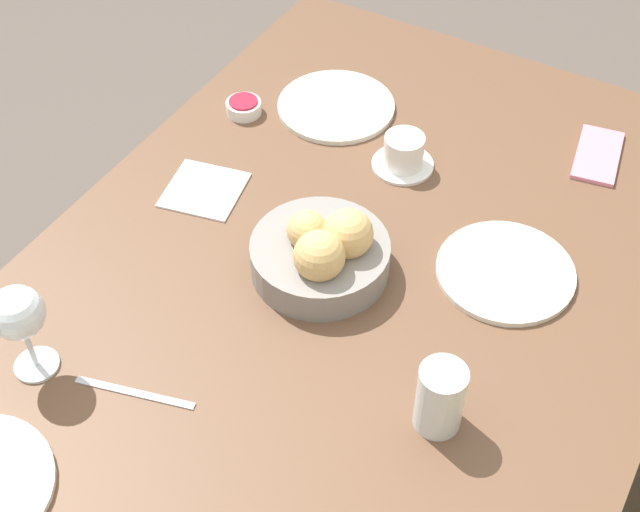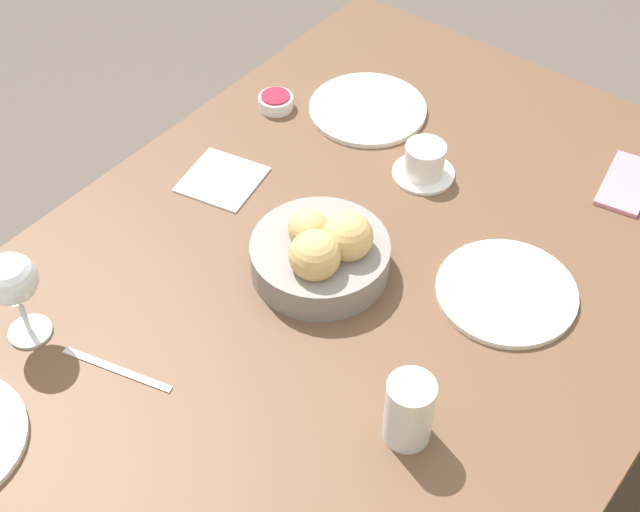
# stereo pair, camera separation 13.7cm
# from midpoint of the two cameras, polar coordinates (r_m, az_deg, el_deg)

# --- Properties ---
(dining_table) EXTENTS (1.60, 0.97, 0.72)m
(dining_table) POSITION_cam_midpoint_polar(r_m,az_deg,el_deg) (1.38, -3.03, -6.46)
(dining_table) COLOR brown
(dining_table) RESTS_ON ground_plane
(bread_basket) EXTENTS (0.22, 0.22, 0.12)m
(bread_basket) POSITION_cam_midpoint_polar(r_m,az_deg,el_deg) (1.36, -2.72, 0.09)
(bread_basket) COLOR gray
(bread_basket) RESTS_ON dining_table
(plate_near_left) EXTENTS (0.22, 0.22, 0.01)m
(plate_near_left) POSITION_cam_midpoint_polar(r_m,az_deg,el_deg) (1.69, -1.31, 9.46)
(plate_near_left) COLOR silver
(plate_near_left) RESTS_ON dining_table
(plate_far_center) EXTENTS (0.22, 0.22, 0.01)m
(plate_far_center) POSITION_cam_midpoint_polar(r_m,az_deg,el_deg) (1.40, 9.07, -1.14)
(plate_far_center) COLOR silver
(plate_far_center) RESTS_ON dining_table
(water_tumbler) EXTENTS (0.06, 0.06, 0.11)m
(water_tumbler) POSITION_cam_midpoint_polar(r_m,az_deg,el_deg) (1.18, 4.38, -9.24)
(water_tumbler) COLOR silver
(water_tumbler) RESTS_ON dining_table
(wine_glass) EXTENTS (0.08, 0.08, 0.16)m
(wine_glass) POSITION_cam_midpoint_polar(r_m,az_deg,el_deg) (1.27, -21.74, -3.74)
(wine_glass) COLOR silver
(wine_glass) RESTS_ON dining_table
(coffee_cup) EXTENTS (0.11, 0.11, 0.06)m
(coffee_cup) POSITION_cam_midpoint_polar(r_m,az_deg,el_deg) (1.55, 2.86, 6.45)
(coffee_cup) COLOR white
(coffee_cup) RESTS_ON dining_table
(jam_bowl_berry) EXTENTS (0.07, 0.07, 0.03)m
(jam_bowl_berry) POSITION_cam_midpoint_polar(r_m,az_deg,el_deg) (1.69, -7.26, 9.35)
(jam_bowl_berry) COLOR white
(jam_bowl_berry) RESTS_ON dining_table
(knife_silver) EXTENTS (0.06, 0.17, 0.00)m
(knife_silver) POSITION_cam_midpoint_polar(r_m,az_deg,el_deg) (1.28, -14.82, -8.65)
(knife_silver) COLOR #B7B7BC
(knife_silver) RESTS_ON dining_table
(napkin) EXTENTS (0.15, 0.15, 0.00)m
(napkin) POSITION_cam_midpoint_polar(r_m,az_deg,el_deg) (1.54, -9.96, 4.07)
(napkin) COLOR white
(napkin) RESTS_ON dining_table
(cell_phone) EXTENTS (0.16, 0.10, 0.01)m
(cell_phone) POSITION_cam_midpoint_polar(r_m,az_deg,el_deg) (1.64, 15.09, 6.14)
(cell_phone) COLOR pink
(cell_phone) RESTS_ON dining_table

